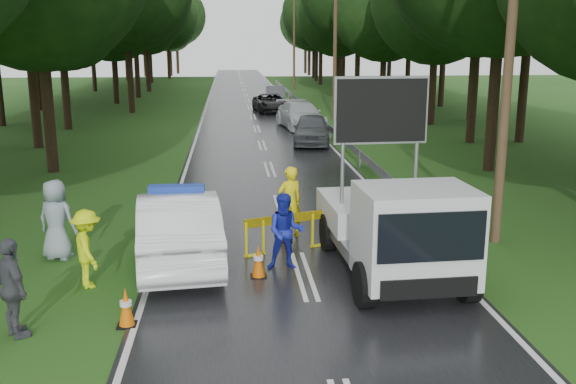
{
  "coord_description": "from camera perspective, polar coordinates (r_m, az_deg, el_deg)",
  "views": [
    {
      "loc": [
        -1.56,
        -13.26,
        5.07
      ],
      "look_at": [
        -0.12,
        2.57,
        1.3
      ],
      "focal_mm": 40.0,
      "sensor_mm": 36.0,
      "label": 1
    }
  ],
  "objects": [
    {
      "name": "queue_car_first",
      "position": [
        32.02,
        2.12,
        5.59
      ],
      "size": [
        2.34,
        4.59,
        1.5
      ],
      "primitive_type": "imported",
      "rotation": [
        0.0,
        0.0,
        -0.13
      ],
      "color": "#3F4246",
      "rests_on": "ground"
    },
    {
      "name": "barrier",
      "position": [
        15.63,
        0.02,
        -2.8
      ],
      "size": [
        2.19,
        0.84,
        0.96
      ],
      "rotation": [
        0.0,
        0.0,
        0.35
      ],
      "color": "yellow",
      "rests_on": "ground"
    },
    {
      "name": "cone_near_left",
      "position": [
        12.14,
        -14.2,
        -9.93
      ],
      "size": [
        0.35,
        0.35,
        0.74
      ],
      "color": "black",
      "rests_on": "ground"
    },
    {
      "name": "cone_far",
      "position": [
        16.49,
        -0.27,
        -3.15
      ],
      "size": [
        0.38,
        0.38,
        0.8
      ],
      "color": "black",
      "rests_on": "ground"
    },
    {
      "name": "queue_car_fourth",
      "position": [
        52.57,
        -1.14,
        8.61
      ],
      "size": [
        1.75,
        4.47,
        1.45
      ],
      "primitive_type": "imported",
      "rotation": [
        0.0,
        0.0,
        -0.05
      ],
      "color": "#414248",
      "rests_on": "ground"
    },
    {
      "name": "cone_right",
      "position": [
        17.39,
        11.93,
        -2.54
      ],
      "size": [
        0.39,
        0.39,
        0.82
      ],
      "color": "black",
      "rests_on": "ground"
    },
    {
      "name": "queue_car_second",
      "position": [
        37.94,
        1.13,
        6.85
      ],
      "size": [
        2.87,
        5.58,
        1.55
      ],
      "primitive_type": "imported",
      "rotation": [
        0.0,
        0.0,
        0.14
      ],
      "color": "#AFB3B8",
      "rests_on": "ground"
    },
    {
      "name": "utility_pole_near",
      "position": [
        16.69,
        19.17,
        12.61
      ],
      "size": [
        1.4,
        0.24,
        10.0
      ],
      "color": "#4C3423",
      "rests_on": "ground"
    },
    {
      "name": "utility_pole_mid",
      "position": [
        41.81,
        4.21,
        13.31
      ],
      "size": [
        1.4,
        0.24,
        10.0
      ],
      "color": "#4C3423",
      "rests_on": "ground"
    },
    {
      "name": "road",
      "position": [
        43.58,
        -3.14,
        6.67
      ],
      "size": [
        7.0,
        140.0,
        0.02
      ],
      "primitive_type": "cube",
      "color": "black",
      "rests_on": "ground"
    },
    {
      "name": "bystander_left",
      "position": [
        14.05,
        -17.41,
        -4.83
      ],
      "size": [
        1.0,
        1.24,
        1.67
      ],
      "primitive_type": "imported",
      "rotation": [
        0.0,
        0.0,
        1.99
      ],
      "color": "#D8F20D",
      "rests_on": "ground"
    },
    {
      "name": "bystander_mid",
      "position": [
        12.14,
        -23.27,
        -7.89
      ],
      "size": [
        0.99,
        1.1,
        1.8
      ],
      "primitive_type": "imported",
      "rotation": [
        0.0,
        0.0,
        2.23
      ],
      "color": "#44454C",
      "rests_on": "ground"
    },
    {
      "name": "utility_pole_far",
      "position": [
        67.59,
        0.54,
        13.35
      ],
      "size": [
        1.4,
        0.24,
        10.0
      ],
      "color": "#4C3423",
      "rests_on": "ground"
    },
    {
      "name": "officer",
      "position": [
        16.73,
        0.16,
        -0.91
      ],
      "size": [
        0.81,
        0.69,
        1.9
      ],
      "primitive_type": "imported",
      "rotation": [
        0.0,
        0.0,
        3.54
      ],
      "color": "#FFEF0D",
      "rests_on": "ground"
    },
    {
      "name": "ground",
      "position": [
        14.28,
        1.41,
        -7.46
      ],
      "size": [
        160.0,
        160.0,
        0.0
      ],
      "primitive_type": "plane",
      "color": "#1F4714",
      "rests_on": "ground"
    },
    {
      "name": "work_truck",
      "position": [
        14.02,
        9.51,
        -3.1
      ],
      "size": [
        2.6,
        5.41,
        4.23
      ],
      "rotation": [
        0.0,
        0.0,
        0.05
      ],
      "color": "gray",
      "rests_on": "ground"
    },
    {
      "name": "cone_center",
      "position": [
        14.08,
        -2.65,
        -6.19
      ],
      "size": [
        0.36,
        0.36,
        0.75
      ],
      "color": "black",
      "rests_on": "ground"
    },
    {
      "name": "bystander_right",
      "position": [
        16.03,
        -19.9,
        -2.34
      ],
      "size": [
        1.09,
        0.9,
        1.92
      ],
      "primitive_type": "imported",
      "rotation": [
        0.0,
        0.0,
        2.79
      ],
      "color": "#83939D",
      "rests_on": "ground"
    },
    {
      "name": "guardrail",
      "position": [
        43.48,
        1.78,
        7.38
      ],
      "size": [
        0.12,
        60.06,
        0.7
      ],
      "color": "gray",
      "rests_on": "ground"
    },
    {
      "name": "queue_car_third",
      "position": [
        46.56,
        -1.54,
        7.91
      ],
      "size": [
        2.63,
        4.93,
        1.32
      ],
      "primitive_type": "imported",
      "rotation": [
        0.0,
        0.0,
        0.1
      ],
      "color": "black",
      "rests_on": "ground"
    },
    {
      "name": "cone_left_mid",
      "position": [
        16.53,
        -10.82,
        -3.57
      ],
      "size": [
        0.32,
        0.32,
        0.67
      ],
      "color": "black",
      "rests_on": "ground"
    },
    {
      "name": "civilian",
      "position": [
        14.43,
        -0.2,
        -3.55
      ],
      "size": [
        0.89,
        0.72,
        1.75
      ],
      "primitive_type": "imported",
      "rotation": [
        0.0,
        0.0,
        -0.06
      ],
      "color": "#1924A8",
      "rests_on": "ground"
    },
    {
      "name": "police_sedan",
      "position": [
        15.07,
        -9.74,
        -3.13
      ],
      "size": [
        2.33,
        5.27,
        1.85
      ],
      "rotation": [
        0.0,
        0.0,
        3.25
      ],
      "color": "white",
      "rests_on": "ground"
    }
  ]
}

